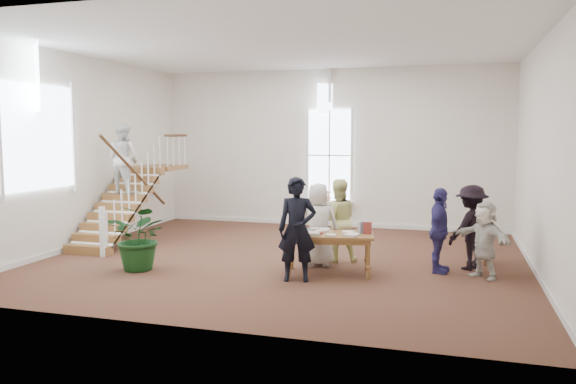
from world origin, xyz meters
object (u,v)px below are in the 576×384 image
(woman_cluster_b, at_px, (471,227))
(person_yellow, at_px, (338,220))
(woman_cluster_c, at_px, (484,240))
(police_officer, at_px, (297,229))
(elderly_woman, at_px, (318,224))
(side_chair, at_px, (482,241))
(library_table, at_px, (328,238))
(floor_plant, at_px, (141,237))
(woman_cluster_a, at_px, (439,230))

(woman_cluster_b, bearing_deg, person_yellow, -45.27)
(person_yellow, relative_size, woman_cluster_c, 1.20)
(police_officer, xyz_separation_m, person_yellow, (0.40, 1.75, -0.08))
(elderly_woman, distance_m, side_chair, 3.42)
(library_table, distance_m, side_chair, 3.37)
(police_officer, relative_size, woman_cluster_b, 1.13)
(floor_plant, bearing_deg, woman_cluster_c, 10.88)
(elderly_woman, xyz_separation_m, floor_plant, (-3.26, -1.34, -0.19))
(police_officer, height_order, floor_plant, police_officer)
(floor_plant, bearing_deg, woman_cluster_b, 16.88)
(woman_cluster_c, bearing_deg, person_yellow, -147.23)
(woman_cluster_c, bearing_deg, side_chair, 133.45)
(library_table, relative_size, elderly_woman, 1.06)
(police_officer, bearing_deg, woman_cluster_a, 15.09)
(woman_cluster_a, bearing_deg, person_yellow, 87.77)
(library_table, distance_m, elderly_woman, 0.70)
(woman_cluster_b, relative_size, woman_cluster_c, 1.16)
(person_yellow, bearing_deg, woman_cluster_c, 146.16)
(woman_cluster_b, distance_m, side_chair, 0.75)
(elderly_woman, height_order, woman_cluster_b, elderly_woman)
(library_table, relative_size, police_officer, 0.94)
(woman_cluster_b, bearing_deg, police_officer, -15.85)
(elderly_woman, height_order, person_yellow, person_yellow)
(police_officer, relative_size, person_yellow, 1.09)
(person_yellow, height_order, woman_cluster_c, person_yellow)
(woman_cluster_c, bearing_deg, police_officer, -116.10)
(floor_plant, bearing_deg, side_chair, 21.12)
(woman_cluster_a, bearing_deg, police_officer, 127.55)
(police_officer, bearing_deg, library_table, 42.39)
(woman_cluster_b, bearing_deg, floor_plant, -29.38)
(library_table, xyz_separation_m, elderly_woman, (-0.34, 0.60, 0.15))
(woman_cluster_b, distance_m, woman_cluster_c, 0.70)
(elderly_woman, relative_size, floor_plant, 1.29)
(elderly_woman, bearing_deg, library_table, 104.36)
(woman_cluster_b, xyz_separation_m, floor_plant, (-6.22, -1.89, -0.18))
(police_officer, xyz_separation_m, woman_cluster_b, (3.06, 1.80, -0.11))
(woman_cluster_b, bearing_deg, woman_cluster_c, 62.24)
(woman_cluster_a, bearing_deg, side_chair, -29.69)
(library_table, xyz_separation_m, floor_plant, (-3.60, -0.74, -0.04))
(person_yellow, xyz_separation_m, floor_plant, (-3.56, -1.84, -0.21))
(floor_plant, bearing_deg, woman_cluster_a, 14.35)
(library_table, distance_m, woman_cluster_b, 2.86)
(woman_cluster_c, xyz_separation_m, side_chair, (0.03, 1.26, -0.25))
(elderly_woman, height_order, woman_cluster_c, elderly_woman)
(person_yellow, distance_m, floor_plant, 4.01)
(police_officer, relative_size, woman_cluster_a, 1.15)
(police_officer, distance_m, woman_cluster_b, 3.55)
(woman_cluster_a, bearing_deg, library_table, 117.86)
(library_table, relative_size, woman_cluster_c, 1.24)
(police_officer, height_order, side_chair, police_officer)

